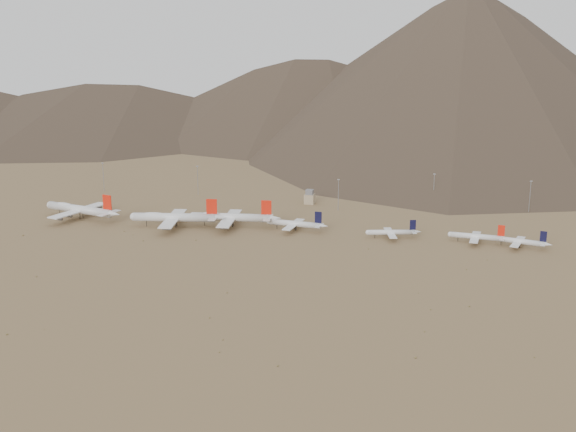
% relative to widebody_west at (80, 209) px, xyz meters
% --- Properties ---
extents(ground, '(3000.00, 3000.00, 0.00)m').
position_rel_widebody_west_xyz_m(ground, '(130.38, -28.41, -7.46)').
color(ground, '#95714D').
rests_on(ground, ground).
extents(mountain_ridge, '(4400.00, 1000.00, 300.00)m').
position_rel_widebody_west_xyz_m(mountain_ridge, '(130.38, 871.59, 142.54)').
color(mountain_ridge, '#4E3C2F').
rests_on(mountain_ridge, ground).
extents(widebody_west, '(71.52, 56.34, 21.64)m').
position_rel_widebody_west_xyz_m(widebody_west, '(0.00, 0.00, 0.00)').
color(widebody_west, white).
rests_on(widebody_west, ground).
extents(widebody_centre, '(71.93, 56.24, 21.56)m').
position_rel_widebody_west_xyz_m(widebody_centre, '(80.13, -4.95, -0.03)').
color(widebody_centre, white).
rests_on(widebody_centre, ground).
extents(widebody_east, '(68.76, 53.38, 20.48)m').
position_rel_widebody_west_xyz_m(widebody_east, '(119.97, 6.70, -0.40)').
color(widebody_east, white).
rests_on(widebody_east, ground).
extents(narrowbody_a, '(46.75, 33.76, 15.44)m').
position_rel_widebody_west_xyz_m(narrowbody_a, '(168.88, 7.32, -2.45)').
color(narrowbody_a, white).
rests_on(narrowbody_a, ground).
extents(narrowbody_b, '(38.23, 28.28, 12.93)m').
position_rel_widebody_west_xyz_m(narrowbody_b, '(238.75, 4.65, -3.27)').
color(narrowbody_b, white).
rests_on(narrowbody_b, ground).
extents(narrowbody_c, '(41.81, 30.14, 13.80)m').
position_rel_widebody_west_xyz_m(narrowbody_c, '(296.45, 6.55, -2.98)').
color(narrowbody_c, white).
rests_on(narrowbody_c, ground).
extents(narrowbody_d, '(38.99, 28.72, 13.10)m').
position_rel_widebody_west_xyz_m(narrowbody_d, '(323.98, 2.42, -3.21)').
color(narrowbody_d, white).
rests_on(narrowbody_d, ground).
extents(control_tower, '(8.00, 8.00, 12.00)m').
position_rel_widebody_west_xyz_m(control_tower, '(160.38, 91.59, -2.15)').
color(control_tower, tan).
rests_on(control_tower, ground).
extents(mast_far_west, '(2.00, 0.60, 25.70)m').
position_rel_widebody_west_xyz_m(mast_far_west, '(-31.15, 96.32, 6.74)').
color(mast_far_west, gray).
rests_on(mast_far_west, ground).
extents(mast_west, '(2.00, 0.60, 25.70)m').
position_rel_widebody_west_xyz_m(mast_west, '(57.16, 102.07, 6.74)').
color(mast_west, gray).
rests_on(mast_west, ground).
extents(mast_centre, '(2.00, 0.60, 25.70)m').
position_rel_widebody_west_xyz_m(mast_centre, '(187.71, 74.71, 6.74)').
color(mast_centre, gray).
rests_on(mast_centre, ground).
extents(mast_east, '(2.00, 0.60, 25.70)m').
position_rel_widebody_west_xyz_m(mast_east, '(260.83, 116.64, 6.74)').
color(mast_east, gray).
rests_on(mast_east, ground).
extents(mast_far_east, '(2.00, 0.60, 25.70)m').
position_rel_widebody_west_xyz_m(mast_far_east, '(336.40, 104.87, 6.74)').
color(mast_far_east, gray).
rests_on(mast_far_east, ground).
extents(desert_scrub, '(405.59, 182.95, 0.94)m').
position_rel_widebody_west_xyz_m(desert_scrub, '(82.57, -119.99, -7.16)').
color(desert_scrub, olive).
rests_on(desert_scrub, ground).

